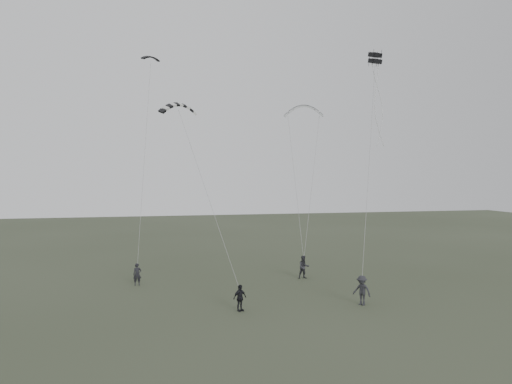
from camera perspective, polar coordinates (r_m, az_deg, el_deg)
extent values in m
plane|color=#343C29|center=(31.99, 1.70, -12.77)|extent=(140.00, 140.00, 0.00)
imported|color=black|center=(38.19, -13.42, -9.14)|extent=(0.62, 0.44, 1.63)
imported|color=#28282D|center=(39.69, 5.48, -8.54)|extent=(0.88, 0.69, 1.80)
imported|color=black|center=(30.42, -1.86, -12.00)|extent=(1.01, 0.78, 1.59)
imported|color=#242529|center=(32.42, 12.01, -10.93)|extent=(1.27, 1.37, 1.85)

